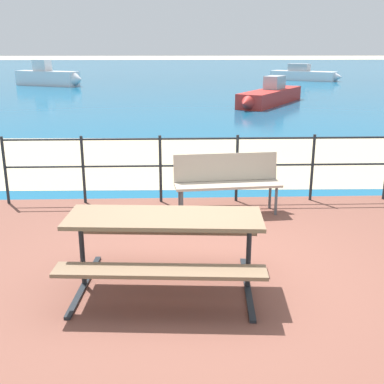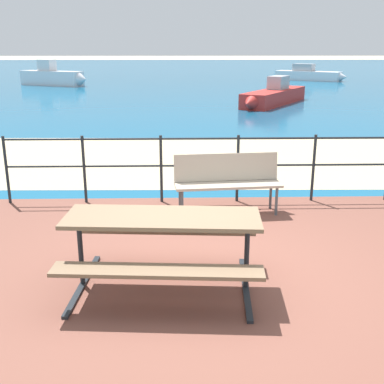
{
  "view_description": "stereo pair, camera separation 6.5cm",
  "coord_description": "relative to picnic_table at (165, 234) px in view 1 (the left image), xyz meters",
  "views": [
    {
      "loc": [
        -0.36,
        -4.7,
        2.4
      ],
      "look_at": [
        -0.14,
        1.38,
        0.53
      ],
      "focal_mm": 44.59,
      "sensor_mm": 36.0,
      "label": 1
    },
    {
      "loc": [
        -0.3,
        -4.7,
        2.4
      ],
      "look_at": [
        -0.14,
        1.38,
        0.53
      ],
      "focal_mm": 44.59,
      "sensor_mm": 36.0,
      "label": 2
    }
  ],
  "objects": [
    {
      "name": "patio_paving",
      "position": [
        0.47,
        0.36,
        -0.6
      ],
      "size": [
        6.4,
        5.2,
        0.06
      ],
      "primitive_type": "cube",
      "color": "brown",
      "rests_on": "ground"
    },
    {
      "name": "boat_near",
      "position": [
        -7.72,
        26.49,
        -0.09
      ],
      "size": [
        4.68,
        2.92,
        1.58
      ],
      "rotation": [
        0.0,
        0.0,
        5.82
      ],
      "color": "silver",
      "rests_on": "sea_water"
    },
    {
      "name": "boat_far",
      "position": [
        9.49,
        30.72,
        -0.22
      ],
      "size": [
        4.72,
        3.76,
        1.16
      ],
      "rotation": [
        0.0,
        0.0,
        5.66
      ],
      "color": "silver",
      "rests_on": "sea_water"
    },
    {
      "name": "boat_mid",
      "position": [
        4.21,
        16.17,
        -0.26
      ],
      "size": [
        3.57,
        5.19,
        1.16
      ],
      "rotation": [
        0.0,
        0.0,
        4.17
      ],
      "color": "red",
      "rests_on": "sea_water"
    },
    {
      "name": "railing_fence",
      "position": [
        0.47,
        2.78,
        0.08
      ],
      "size": [
        5.94,
        0.04,
        1.05
      ],
      "color": "#1E2328",
      "rests_on": "patio_paving"
    },
    {
      "name": "picnic_table",
      "position": [
        0.0,
        0.0,
        0.0
      ],
      "size": [
        1.98,
        1.4,
        0.77
      ],
      "rotation": [
        0.0,
        0.0,
        -0.07
      ],
      "color": "#7A6047",
      "rests_on": "patio_paving"
    },
    {
      "name": "beach_strip",
      "position": [
        0.47,
        5.99,
        -0.63
      ],
      "size": [
        54.08,
        5.92,
        0.01
      ],
      "primitive_type": "cube",
      "rotation": [
        0.0,
        0.0,
        -0.02
      ],
      "color": "tan",
      "rests_on": "ground"
    },
    {
      "name": "ground_plane",
      "position": [
        0.47,
        0.36,
        -0.63
      ],
      "size": [
        240.0,
        240.0,
        0.0
      ],
      "primitive_type": "plane",
      "color": "beige"
    },
    {
      "name": "sea_water",
      "position": [
        0.47,
        40.36,
        -0.63
      ],
      "size": [
        90.0,
        90.0,
        0.01
      ],
      "primitive_type": "cube",
      "color": "#145B84",
      "rests_on": "ground"
    },
    {
      "name": "park_bench",
      "position": [
        0.85,
        2.27,
        -0.06
      ],
      "size": [
        1.55,
        0.56,
        0.85
      ],
      "rotation": [
        0.0,
        0.0,
        0.1
      ],
      "color": "tan",
      "rests_on": "patio_paving"
    }
  ]
}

